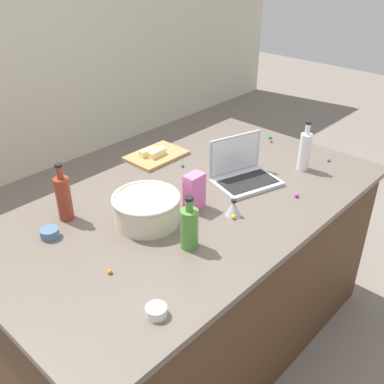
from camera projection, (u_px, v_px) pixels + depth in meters
name	position (u px, v px, depth m)	size (l,w,h in m)	color
ground_plane	(192.00, 337.00, 2.53)	(12.00, 12.00, 0.00)	slate
island_counter	(192.00, 276.00, 2.30)	(1.93, 1.08, 0.90)	#4C331E
laptop	(243.00, 173.00, 2.22)	(0.36, 0.31, 0.22)	#B7B7BC
mixing_bowl_large	(147.00, 208.00, 1.90)	(0.29, 0.29, 0.13)	beige
bottle_vinegar	(305.00, 151.00, 2.30)	(0.06, 0.06, 0.27)	white
bottle_olive	(189.00, 227.00, 1.73)	(0.07, 0.07, 0.23)	#4C8C38
bottle_soy	(64.00, 197.00, 1.90)	(0.07, 0.07, 0.26)	maroon
cutting_board	(156.00, 156.00, 2.48)	(0.32, 0.22, 0.02)	#AD7F4C
butter_stick_left	(157.00, 153.00, 2.44)	(0.11, 0.04, 0.04)	#F4E58C
butter_stick_right	(149.00, 152.00, 2.46)	(0.11, 0.04, 0.04)	#F4E58C
ramekin_small	(50.00, 233.00, 1.82)	(0.08, 0.08, 0.04)	slate
ramekin_medium	(156.00, 311.00, 1.45)	(0.07, 0.07, 0.04)	white
kitchen_timer	(234.00, 208.00, 1.96)	(0.07, 0.07, 0.08)	#B2B2B7
candy_bag	(194.00, 192.00, 1.98)	(0.09, 0.06, 0.17)	pink
candy_0	(271.00, 141.00, 2.65)	(0.02, 0.02, 0.02)	#CC3399
candy_1	(234.00, 217.00, 1.94)	(0.02, 0.02, 0.02)	yellow
candy_2	(110.00, 272.00, 1.63)	(0.02, 0.02, 0.02)	orange
candy_3	(270.00, 137.00, 2.70)	(0.02, 0.02, 0.02)	green
candy_4	(183.00, 166.00, 2.37)	(0.02, 0.02, 0.02)	blue
candy_5	(137.00, 219.00, 1.93)	(0.02, 0.02, 0.02)	blue
candy_6	(297.00, 195.00, 2.10)	(0.02, 0.02, 0.02)	#CC3399
candy_7	(329.00, 160.00, 2.43)	(0.02, 0.02, 0.02)	#CC3399
candy_8	(258.00, 181.00, 2.23)	(0.02, 0.02, 0.02)	green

